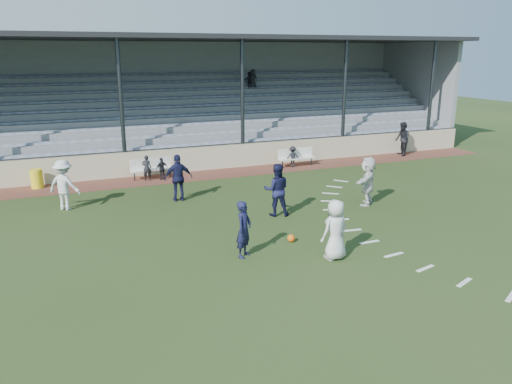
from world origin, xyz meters
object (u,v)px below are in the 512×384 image
bench_left (152,166)px  football (291,238)px  player_navy_lead (244,229)px  player_white_lead (335,230)px  trash_bin (37,179)px  bench_right (296,155)px  official (402,139)px

bench_left → football: size_ratio=8.37×
football → player_navy_lead: (-1.79, -0.51, 0.72)m
bench_left → player_white_lead: (3.07, -11.52, 0.30)m
trash_bin → player_white_lead: (8.07, -11.65, 0.45)m
bench_right → official: size_ratio=1.04×
trash_bin → football: 12.50m
football → player_white_lead: size_ratio=0.14×
bench_right → football: 10.80m
bench_left → player_white_lead: size_ratio=1.15×
bench_left → player_navy_lead: size_ratio=1.20×
bench_left → bench_right: same height
football → player_navy_lead: player_navy_lead is taller
player_navy_lead → player_white_lead: bearing=-69.5°
player_navy_lead → trash_bin: bearing=74.9°
bench_right → trash_bin: bearing=176.1°
player_navy_lead → official: (13.61, 10.24, 0.14)m
player_white_lead → football: bearing=-81.1°
bench_left → official: 14.32m
football → player_white_lead: (0.58, -1.66, 0.77)m
bench_right → player_navy_lead: 12.14m
bench_left → bench_right: size_ratio=1.01×
player_navy_lead → official: 17.04m
football → player_navy_lead: 2.00m
trash_bin → player_white_lead: bearing=-55.3°
bench_right → player_white_lead: player_white_lead is taller
bench_right → football: (-4.97, -9.57, -0.46)m
bench_left → football: bench_left is taller
bench_left → bench_right: 7.47m
bench_left → football: (2.49, -9.86, -0.46)m
trash_bin → player_navy_lead: (5.70, -10.51, 0.41)m
player_navy_lead → bench_right: bearing=12.6°
bench_left → bench_right: bearing=-8.4°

